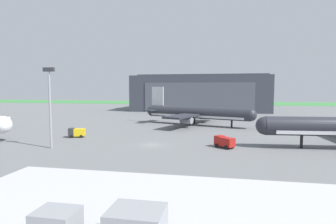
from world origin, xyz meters
name	(u,v)px	position (x,y,z in m)	size (l,w,h in m)	color
ground_plane	(152,145)	(0.00, 0.00, 0.00)	(440.00, 440.00, 0.00)	slate
grass_field_strip	(204,103)	(0.00, 181.04, 0.04)	(440.00, 56.00, 0.08)	#3B8240
maintenance_hangar	(201,93)	(2.93, 101.66, 9.59)	(71.99, 38.44, 20.11)	#383D47
airliner_far_right	(196,113)	(6.36, 34.57, 4.02)	(36.95, 31.89, 12.74)	#282B33
baggage_tug	(224,142)	(15.28, -0.04, 1.28)	(4.36, 4.13, 2.35)	#AD1E19
stair_truck	(77,132)	(-20.64, 5.70, 1.24)	(4.28, 3.09, 2.31)	#2D2D33
apron_light_mast	(50,100)	(-19.26, -6.98, 9.70)	(2.40, 0.50, 16.25)	#99999E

